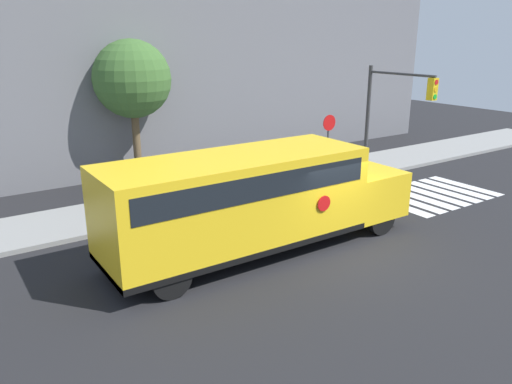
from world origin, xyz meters
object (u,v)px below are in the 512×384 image
(tree_near_sidewalk, at_px, (132,80))
(school_bus, at_px, (251,197))
(traffic_light, at_px, (390,107))
(stop_sign, at_px, (328,138))

(tree_near_sidewalk, bearing_deg, school_bus, -90.74)
(school_bus, distance_m, traffic_light, 9.00)
(school_bus, relative_size, stop_sign, 3.34)
(school_bus, height_order, stop_sign, school_bus)
(school_bus, distance_m, stop_sign, 8.01)
(stop_sign, bearing_deg, traffic_light, -43.44)
(school_bus, xyz_separation_m, stop_sign, (6.71, 4.36, 0.18))
(traffic_light, relative_size, tree_near_sidewalk, 0.82)
(school_bus, distance_m, tree_near_sidewalk, 9.23)
(stop_sign, height_order, traffic_light, traffic_light)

